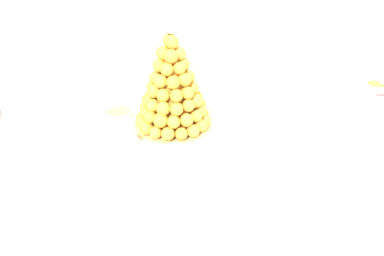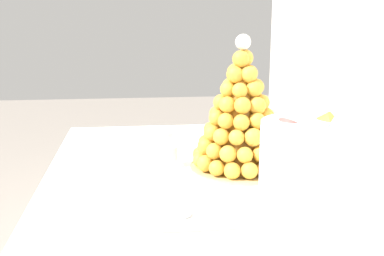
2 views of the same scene
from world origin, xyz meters
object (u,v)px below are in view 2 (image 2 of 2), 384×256
at_px(dessert_cup_mid_left, 168,157).
at_px(macaron_goblet, 309,192).
at_px(creme_brulee_ramekin, 214,144).
at_px(croquembouche, 241,118).
at_px(dessert_cup_left, 165,142).
at_px(dessert_cup_centre, 172,177).
at_px(dessert_cup_mid_right, 176,201).
at_px(wine_glass, 277,123).
at_px(serving_tray, 223,175).

height_order(dessert_cup_mid_left, macaron_goblet, macaron_goblet).
xyz_separation_m(dessert_cup_mid_left, creme_brulee_ramekin, (-0.15, 0.15, -0.01)).
xyz_separation_m(croquembouche, creme_brulee_ramekin, (-0.20, -0.04, -0.12)).
xyz_separation_m(dessert_cup_left, dessert_cup_centre, (0.31, -0.00, -0.00)).
bearing_deg(creme_brulee_ramekin, dessert_cup_mid_left, -44.07).
bearing_deg(dessert_cup_centre, croquembouche, 122.03).
xyz_separation_m(dessert_cup_mid_right, wine_glass, (-0.36, 0.31, 0.07)).
bearing_deg(dessert_cup_mid_left, wine_glass, 97.14).
relative_size(dessert_cup_left, dessert_cup_mid_left, 1.12).
relative_size(dessert_cup_centre, creme_brulee_ramekin, 0.55).
height_order(croquembouche, wine_glass, croquembouche).
bearing_deg(dessert_cup_left, serving_tray, 29.86).
relative_size(croquembouche, macaron_goblet, 1.24).
xyz_separation_m(croquembouche, wine_glass, (-0.08, 0.12, -0.03)).
bearing_deg(creme_brulee_ramekin, macaron_goblet, 1.03).
relative_size(dessert_cup_mid_left, dessert_cup_mid_right, 0.86).
xyz_separation_m(croquembouche, dessert_cup_centre, (0.12, -0.19, -0.11)).
bearing_deg(macaron_goblet, dessert_cup_centre, -160.41).
xyz_separation_m(serving_tray, macaron_goblet, (0.53, 0.03, 0.16)).
xyz_separation_m(dessert_cup_centre, dessert_cup_mid_right, (0.15, -0.00, 0.00)).
distance_m(dessert_cup_mid_right, creme_brulee_ramekin, 0.49).
relative_size(serving_tray, dessert_cup_mid_right, 9.80).
xyz_separation_m(croquembouche, macaron_goblet, (0.57, -0.03, 0.02)).
bearing_deg(dessert_cup_left, wine_glass, 69.76).
relative_size(dessert_cup_left, dessert_cup_centre, 1.11).
distance_m(croquembouche, dessert_cup_mid_left, 0.22).
height_order(creme_brulee_ramekin, wine_glass, wine_glass).
bearing_deg(croquembouche, macaron_goblet, -2.55).
bearing_deg(macaron_goblet, serving_tray, -177.20).
height_order(serving_tray, dessert_cup_centre, dessert_cup_centre).
bearing_deg(wine_glass, macaron_goblet, -12.33).
height_order(serving_tray, creme_brulee_ramekin, creme_brulee_ramekin).
height_order(creme_brulee_ramekin, macaron_goblet, macaron_goblet).
xyz_separation_m(croquembouche, dessert_cup_left, (-0.20, -0.19, -0.11)).
height_order(croquembouche, macaron_goblet, croquembouche).
bearing_deg(serving_tray, dessert_cup_left, -150.14).
distance_m(dessert_cup_left, dessert_cup_centre, 0.31).
distance_m(serving_tray, dessert_cup_mid_left, 0.16).
height_order(serving_tray, croquembouche, croquembouche).
height_order(dessert_cup_left, dessert_cup_centre, dessert_cup_left).
relative_size(creme_brulee_ramekin, macaron_goblet, 0.35).
relative_size(serving_tray, croquembouche, 1.79).
distance_m(dessert_cup_centre, wine_glass, 0.37).
height_order(croquembouche, dessert_cup_mid_right, croquembouche).
height_order(macaron_goblet, wine_glass, macaron_goblet).
distance_m(croquembouche, dessert_cup_centre, 0.25).
bearing_deg(dessert_cup_mid_right, dessert_cup_centre, 179.41).
bearing_deg(dessert_cup_left, creme_brulee_ramekin, 90.45).
xyz_separation_m(dessert_cup_mid_right, macaron_goblet, (0.30, 0.16, 0.13)).
distance_m(croquembouche, dessert_cup_mid_right, 0.35).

